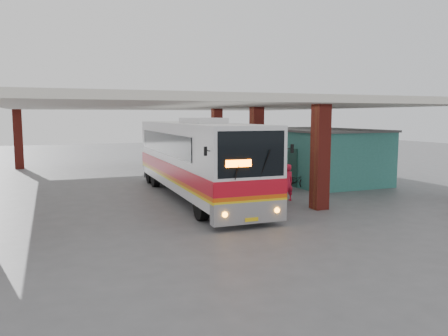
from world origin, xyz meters
name	(u,v)px	position (x,y,z in m)	size (l,w,h in m)	color
ground	(226,201)	(0.00, 0.00, 0.00)	(90.00, 90.00, 0.00)	#515154
brick_columns	(216,146)	(1.43, 5.00, 2.17)	(20.10, 21.60, 4.35)	maroon
canopy_roof	(192,105)	(0.50, 6.50, 4.50)	(21.00, 23.00, 0.30)	silver
shop_building	(316,155)	(7.49, 4.00, 1.56)	(5.20, 8.20, 3.11)	#2E7469
coach_bus	(196,158)	(-0.99, 1.36, 1.88)	(2.99, 13.08, 3.79)	silver
motorcycle	(295,181)	(4.61, 1.57, 0.46)	(0.61, 1.76, 0.93)	black
pedestrian	(287,183)	(2.61, -1.03, 0.85)	(0.62, 0.40, 1.69)	red
red_chair	(250,168)	(5.10, 8.24, 0.39)	(0.54, 0.54, 0.85)	red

